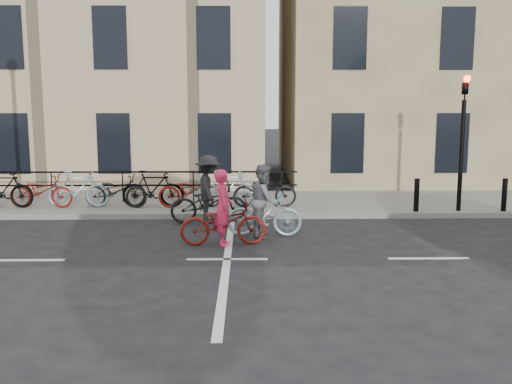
{
  "coord_description": "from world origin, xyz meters",
  "views": [
    {
      "loc": [
        0.39,
        -10.93,
        3.03
      ],
      "look_at": [
        0.6,
        1.62,
        1.1
      ],
      "focal_mm": 40.0,
      "sensor_mm": 36.0,
      "label": 1
    }
  ],
  "objects_px": {
    "cyclist_pink": "(223,219)",
    "cyclist_grey": "(264,207)",
    "cyclist_dark": "(209,196)",
    "traffic_light": "(463,126)"
  },
  "relations": [
    {
      "from": "traffic_light",
      "to": "cyclist_dark",
      "type": "relative_size",
      "value": 1.89
    },
    {
      "from": "cyclist_grey",
      "to": "cyclist_dark",
      "type": "distance_m",
      "value": 2.1
    },
    {
      "from": "cyclist_grey",
      "to": "cyclist_dark",
      "type": "bearing_deg",
      "value": 45.34
    },
    {
      "from": "traffic_light",
      "to": "cyclist_dark",
      "type": "bearing_deg",
      "value": -173.6
    },
    {
      "from": "cyclist_dark",
      "to": "cyclist_pink",
      "type": "bearing_deg",
      "value": -178.5
    },
    {
      "from": "traffic_light",
      "to": "cyclist_pink",
      "type": "distance_m",
      "value": 7.3
    },
    {
      "from": "cyclist_pink",
      "to": "cyclist_grey",
      "type": "distance_m",
      "value": 1.22
    },
    {
      "from": "cyclist_grey",
      "to": "cyclist_dark",
      "type": "xyz_separation_m",
      "value": [
        -1.39,
        1.58,
        0.01
      ]
    },
    {
      "from": "traffic_light",
      "to": "cyclist_grey",
      "type": "bearing_deg",
      "value": -156.57
    },
    {
      "from": "traffic_light",
      "to": "cyclist_grey",
      "type": "distance_m",
      "value": 6.15
    }
  ]
}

